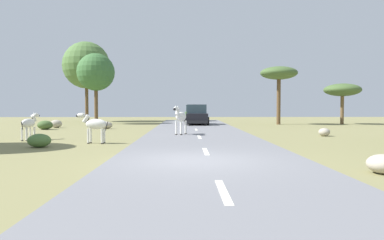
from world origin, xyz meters
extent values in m
plane|color=olive|center=(0.00, 0.00, 0.00)|extent=(90.00, 90.00, 0.00)
cube|color=slate|center=(0.47, 0.00, 0.03)|extent=(6.00, 64.00, 0.05)
cube|color=silver|center=(0.47, -4.00, 0.05)|extent=(0.16, 2.00, 0.01)
cube|color=silver|center=(0.47, 2.00, 0.05)|extent=(0.16, 2.00, 0.01)
cube|color=silver|center=(0.47, 8.00, 0.05)|extent=(0.16, 2.00, 0.01)
cube|color=silver|center=(0.47, 14.00, 0.05)|extent=(0.16, 2.00, 0.01)
cube|color=silver|center=(0.47, 20.00, 0.05)|extent=(0.16, 2.00, 0.01)
cube|color=silver|center=(0.47, 26.00, 0.05)|extent=(0.16, 2.00, 0.01)
ellipsoid|color=silver|center=(-0.51, 9.83, 1.05)|extent=(0.81, 1.22, 0.54)
cylinder|color=silver|center=(-0.77, 9.53, 0.44)|extent=(0.15, 0.15, 0.77)
cylinder|color=#28231E|center=(-0.77, 9.53, 0.08)|extent=(0.17, 0.17, 0.05)
cylinder|color=silver|center=(-0.49, 9.43, 0.44)|extent=(0.15, 0.15, 0.77)
cylinder|color=#28231E|center=(-0.49, 9.43, 0.08)|extent=(0.17, 0.17, 0.05)
cylinder|color=silver|center=(-0.52, 10.23, 0.44)|extent=(0.15, 0.15, 0.77)
cylinder|color=#28231E|center=(-0.52, 10.23, 0.08)|extent=(0.17, 0.17, 0.05)
cylinder|color=silver|center=(-0.24, 10.13, 0.44)|extent=(0.15, 0.15, 0.77)
cylinder|color=#28231E|center=(-0.24, 10.13, 0.08)|extent=(0.17, 0.17, 0.05)
cylinder|color=silver|center=(-0.69, 9.32, 1.33)|extent=(0.33, 0.45, 0.46)
cube|color=black|center=(-0.69, 9.32, 1.42)|extent=(0.16, 0.37, 0.31)
ellipsoid|color=silver|center=(-0.78, 9.07, 1.50)|extent=(0.36, 0.54, 0.25)
ellipsoid|color=black|center=(-0.84, 8.88, 1.48)|extent=(0.19, 0.21, 0.15)
cone|color=silver|center=(-0.80, 9.21, 1.62)|extent=(0.12, 0.12, 0.14)
cone|color=silver|center=(-0.67, 9.16, 1.62)|extent=(0.12, 0.12, 0.14)
cylinder|color=black|center=(-0.31, 10.37, 0.95)|extent=(0.09, 0.16, 0.46)
ellipsoid|color=silver|center=(-4.17, 5.32, 0.86)|extent=(1.02, 0.55, 0.46)
cylinder|color=silver|center=(-4.46, 5.50, 0.33)|extent=(0.11, 0.11, 0.66)
cylinder|color=#28231E|center=(-4.46, 5.50, 0.02)|extent=(0.13, 0.13, 0.04)
cylinder|color=silver|center=(-4.50, 5.25, 0.33)|extent=(0.11, 0.11, 0.66)
cylinder|color=#28231E|center=(-4.50, 5.25, 0.02)|extent=(0.13, 0.13, 0.04)
cylinder|color=silver|center=(-3.84, 5.39, 0.33)|extent=(0.11, 0.11, 0.66)
cylinder|color=#28231E|center=(-3.84, 5.39, 0.02)|extent=(0.13, 0.13, 0.04)
cylinder|color=silver|center=(-3.88, 5.14, 0.33)|extent=(0.11, 0.11, 0.66)
cylinder|color=#28231E|center=(-3.88, 5.14, 0.02)|extent=(0.13, 0.13, 0.04)
cylinder|color=silver|center=(-4.63, 5.40, 1.09)|extent=(0.37, 0.23, 0.39)
cube|color=black|center=(-4.63, 5.40, 1.17)|extent=(0.32, 0.09, 0.27)
ellipsoid|color=silver|center=(-4.85, 5.44, 1.24)|extent=(0.45, 0.25, 0.21)
ellipsoid|color=black|center=(-5.02, 5.47, 1.22)|extent=(0.17, 0.15, 0.13)
cone|color=silver|center=(-4.74, 5.48, 1.34)|extent=(0.09, 0.09, 0.12)
cone|color=silver|center=(-4.76, 5.36, 1.34)|extent=(0.09, 0.09, 0.12)
cylinder|color=black|center=(-3.69, 5.23, 0.77)|extent=(0.14, 0.06, 0.39)
ellipsoid|color=silver|center=(-7.78, 6.83, 0.83)|extent=(0.55, 0.99, 0.44)
cylinder|color=silver|center=(-7.60, 7.10, 0.32)|extent=(0.11, 0.11, 0.64)
cylinder|color=#28231E|center=(-7.60, 7.10, 0.02)|extent=(0.13, 0.13, 0.04)
cylinder|color=silver|center=(-7.84, 7.15, 0.32)|extent=(0.11, 0.11, 0.64)
cylinder|color=#28231E|center=(-7.84, 7.15, 0.02)|extent=(0.13, 0.13, 0.04)
cylinder|color=silver|center=(-7.72, 6.50, 0.32)|extent=(0.11, 0.11, 0.64)
cylinder|color=#28231E|center=(-7.72, 6.50, 0.02)|extent=(0.13, 0.13, 0.04)
cylinder|color=silver|center=(-7.95, 6.55, 0.32)|extent=(0.11, 0.11, 0.64)
cylinder|color=#28231E|center=(-7.95, 6.55, 0.02)|extent=(0.13, 0.13, 0.04)
cylinder|color=silver|center=(-7.69, 7.27, 1.06)|extent=(0.23, 0.36, 0.38)
cube|color=black|center=(-7.69, 7.27, 1.13)|extent=(0.09, 0.31, 0.26)
ellipsoid|color=silver|center=(-7.65, 7.48, 1.20)|extent=(0.24, 0.43, 0.20)
ellipsoid|color=black|center=(-7.62, 7.64, 1.18)|extent=(0.14, 0.16, 0.12)
cone|color=silver|center=(-7.61, 7.37, 1.30)|extent=(0.09, 0.09, 0.12)
cone|color=silver|center=(-7.73, 7.39, 1.30)|extent=(0.09, 0.09, 0.12)
cylinder|color=black|center=(-7.87, 6.37, 0.74)|extent=(0.06, 0.14, 0.38)
cube|color=black|center=(0.71, 21.14, 0.63)|extent=(1.84, 4.22, 0.80)
cube|color=#334751|center=(0.72, 21.34, 1.41)|extent=(1.66, 2.22, 0.76)
cube|color=black|center=(0.69, 18.98, 0.36)|extent=(1.71, 0.18, 0.24)
cylinder|color=black|center=(-0.20, 19.80, 0.39)|extent=(0.23, 0.68, 0.68)
cylinder|color=black|center=(1.60, 19.78, 0.39)|extent=(0.23, 0.68, 0.68)
cylinder|color=black|center=(-0.17, 22.50, 0.39)|extent=(0.23, 0.68, 0.68)
cylinder|color=black|center=(1.63, 22.48, 0.39)|extent=(0.23, 0.68, 0.68)
cube|color=#476B38|center=(0.60, 29.34, 0.63)|extent=(1.91, 4.25, 0.80)
cube|color=#334751|center=(0.61, 29.14, 1.41)|extent=(1.70, 2.24, 0.76)
cube|color=black|center=(0.54, 31.50, 0.36)|extent=(1.71, 0.21, 0.24)
cylinder|color=black|center=(1.46, 30.72, 0.39)|extent=(0.24, 0.69, 0.68)
cylinder|color=black|center=(-0.34, 30.67, 0.39)|extent=(0.24, 0.69, 0.68)
cylinder|color=black|center=(1.54, 28.02, 0.39)|extent=(0.24, 0.69, 0.68)
cylinder|color=black|center=(-0.26, 27.97, 0.39)|extent=(0.24, 0.69, 0.68)
cylinder|color=brown|center=(-10.85, 28.57, 2.01)|extent=(0.35, 0.35, 4.03)
sphere|color=#4C7038|center=(-10.85, 28.57, 6.02)|extent=(4.98, 4.98, 4.98)
cylinder|color=brown|center=(14.03, 22.35, 1.28)|extent=(0.31, 0.31, 2.55)
ellipsoid|color=#425B2D|center=(14.03, 22.35, 3.13)|extent=(3.30, 3.30, 1.15)
cylinder|color=brown|center=(-8.53, 23.18, 1.70)|extent=(0.33, 0.33, 3.41)
sphere|color=#386633|center=(-8.53, 23.18, 4.79)|extent=(3.45, 3.45, 3.45)
cylinder|color=brown|center=(8.12, 22.02, 2.02)|extent=(0.35, 0.35, 4.04)
ellipsoid|color=#425B2D|center=(8.12, 22.02, 4.63)|extent=(3.32, 3.32, 1.16)
ellipsoid|color=#425B2D|center=(-10.15, 15.09, 0.32)|extent=(1.06, 0.95, 0.63)
ellipsoid|color=#4C7038|center=(-6.08, 3.86, 0.27)|extent=(0.91, 0.82, 0.55)
ellipsoid|color=#A89E8C|center=(-6.03, 15.84, 0.27)|extent=(0.90, 0.64, 0.54)
ellipsoid|color=#A89E8C|center=(7.36, 9.09, 0.22)|extent=(0.61, 0.64, 0.44)
ellipsoid|color=#A89E8C|center=(-10.08, 17.09, 0.31)|extent=(0.87, 0.62, 0.61)
ellipsoid|color=#A89E8C|center=(4.58, -2.00, 0.24)|extent=(0.79, 0.85, 0.47)
camera|label=1|loc=(-0.23, -10.75, 1.64)|focal=34.21mm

